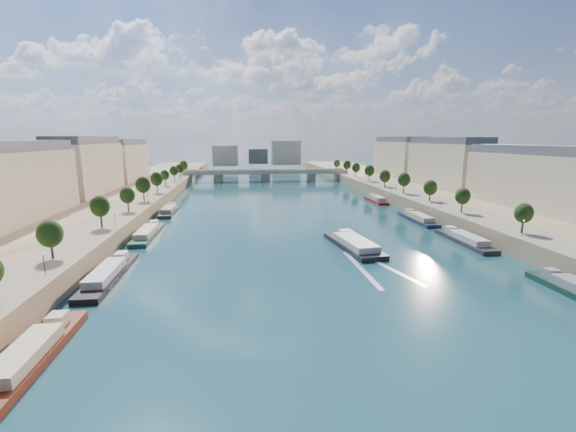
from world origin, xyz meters
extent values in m
plane|color=#0D383C|center=(0.00, 100.00, 0.00)|extent=(700.00, 700.00, 0.00)
cube|color=#9E8460|center=(-72.00, 100.00, 2.50)|extent=(44.00, 520.00, 5.00)
cube|color=#9E8460|center=(72.00, 100.00, 2.50)|extent=(44.00, 520.00, 5.00)
cube|color=gray|center=(-57.00, 100.00, 5.05)|extent=(14.00, 520.00, 0.10)
cube|color=gray|center=(57.00, 100.00, 5.05)|extent=(14.00, 520.00, 0.10)
cylinder|color=#382B1E|center=(-55.00, 42.00, 6.91)|extent=(0.50, 0.50, 3.82)
ellipsoid|color=black|center=(-55.00, 42.00, 10.50)|extent=(4.80, 4.80, 5.52)
cylinder|color=#382B1E|center=(-55.00, 66.00, 6.91)|extent=(0.50, 0.50, 3.82)
ellipsoid|color=black|center=(-55.00, 66.00, 10.50)|extent=(4.80, 4.80, 5.52)
cylinder|color=#382B1E|center=(-55.00, 90.00, 6.91)|extent=(0.50, 0.50, 3.82)
ellipsoid|color=black|center=(-55.00, 90.00, 10.50)|extent=(4.80, 4.80, 5.52)
cylinder|color=#382B1E|center=(-55.00, 114.00, 6.91)|extent=(0.50, 0.50, 3.82)
ellipsoid|color=black|center=(-55.00, 114.00, 10.50)|extent=(4.80, 4.80, 5.52)
cylinder|color=#382B1E|center=(-55.00, 138.00, 6.91)|extent=(0.50, 0.50, 3.82)
ellipsoid|color=black|center=(-55.00, 138.00, 10.50)|extent=(4.80, 4.80, 5.52)
cylinder|color=#382B1E|center=(-55.00, 162.00, 6.91)|extent=(0.50, 0.50, 3.82)
ellipsoid|color=black|center=(-55.00, 162.00, 10.50)|extent=(4.80, 4.80, 5.52)
cylinder|color=#382B1E|center=(-55.00, 186.00, 6.91)|extent=(0.50, 0.50, 3.82)
ellipsoid|color=black|center=(-55.00, 186.00, 10.50)|extent=(4.80, 4.80, 5.52)
cylinder|color=#382B1E|center=(-55.00, 210.00, 6.91)|extent=(0.50, 0.50, 3.82)
ellipsoid|color=black|center=(-55.00, 210.00, 10.50)|extent=(4.80, 4.80, 5.52)
cylinder|color=#382B1E|center=(-55.00, 234.00, 6.91)|extent=(0.50, 0.50, 3.82)
ellipsoid|color=black|center=(-55.00, 234.00, 10.50)|extent=(4.80, 4.80, 5.52)
cylinder|color=#382B1E|center=(55.00, 50.00, 6.91)|extent=(0.50, 0.50, 3.82)
ellipsoid|color=black|center=(55.00, 50.00, 10.50)|extent=(4.80, 4.80, 5.52)
cylinder|color=#382B1E|center=(55.00, 74.00, 6.91)|extent=(0.50, 0.50, 3.82)
ellipsoid|color=black|center=(55.00, 74.00, 10.50)|extent=(4.80, 4.80, 5.52)
cylinder|color=#382B1E|center=(55.00, 98.00, 6.91)|extent=(0.50, 0.50, 3.82)
ellipsoid|color=black|center=(55.00, 98.00, 10.50)|extent=(4.80, 4.80, 5.52)
cylinder|color=#382B1E|center=(55.00, 122.00, 6.91)|extent=(0.50, 0.50, 3.82)
ellipsoid|color=black|center=(55.00, 122.00, 10.50)|extent=(4.80, 4.80, 5.52)
cylinder|color=#382B1E|center=(55.00, 146.00, 6.91)|extent=(0.50, 0.50, 3.82)
ellipsoid|color=black|center=(55.00, 146.00, 10.50)|extent=(4.80, 4.80, 5.52)
cylinder|color=#382B1E|center=(55.00, 170.00, 6.91)|extent=(0.50, 0.50, 3.82)
ellipsoid|color=black|center=(55.00, 170.00, 10.50)|extent=(4.80, 4.80, 5.52)
cylinder|color=#382B1E|center=(55.00, 194.00, 6.91)|extent=(0.50, 0.50, 3.82)
ellipsoid|color=black|center=(55.00, 194.00, 10.50)|extent=(4.80, 4.80, 5.52)
cylinder|color=#382B1E|center=(55.00, 218.00, 6.91)|extent=(0.50, 0.50, 3.82)
ellipsoid|color=black|center=(55.00, 218.00, 10.50)|extent=(4.80, 4.80, 5.52)
cylinder|color=#382B1E|center=(55.00, 242.00, 6.91)|extent=(0.50, 0.50, 3.82)
ellipsoid|color=black|center=(55.00, 242.00, 10.50)|extent=(4.80, 4.80, 5.52)
cylinder|color=black|center=(-52.50, 30.00, 7.00)|extent=(0.14, 0.14, 4.00)
sphere|color=#FFE5B2|center=(-52.50, 30.00, 9.10)|extent=(0.36, 0.36, 0.36)
cylinder|color=black|center=(-52.50, 70.00, 7.00)|extent=(0.14, 0.14, 4.00)
sphere|color=#FFE5B2|center=(-52.50, 70.00, 9.10)|extent=(0.36, 0.36, 0.36)
cylinder|color=black|center=(-52.50, 110.00, 7.00)|extent=(0.14, 0.14, 4.00)
sphere|color=#FFE5B2|center=(-52.50, 110.00, 9.10)|extent=(0.36, 0.36, 0.36)
cylinder|color=black|center=(-52.50, 150.00, 7.00)|extent=(0.14, 0.14, 4.00)
sphere|color=#FFE5B2|center=(-52.50, 150.00, 9.10)|extent=(0.36, 0.36, 0.36)
cylinder|color=black|center=(-52.50, 190.00, 7.00)|extent=(0.14, 0.14, 4.00)
sphere|color=#FFE5B2|center=(-52.50, 190.00, 9.10)|extent=(0.36, 0.36, 0.36)
cylinder|color=black|center=(52.50, 45.00, 7.00)|extent=(0.14, 0.14, 4.00)
sphere|color=#FFE5B2|center=(52.50, 45.00, 9.10)|extent=(0.36, 0.36, 0.36)
cylinder|color=black|center=(52.50, 85.00, 7.00)|extent=(0.14, 0.14, 4.00)
sphere|color=#FFE5B2|center=(52.50, 85.00, 9.10)|extent=(0.36, 0.36, 0.36)
cylinder|color=black|center=(52.50, 125.00, 7.00)|extent=(0.14, 0.14, 4.00)
sphere|color=#FFE5B2|center=(52.50, 125.00, 9.10)|extent=(0.36, 0.36, 0.36)
cylinder|color=black|center=(52.50, 165.00, 7.00)|extent=(0.14, 0.14, 4.00)
sphere|color=#FFE5B2|center=(52.50, 165.00, 9.10)|extent=(0.36, 0.36, 0.36)
cylinder|color=black|center=(52.50, 205.00, 7.00)|extent=(0.14, 0.14, 4.00)
sphere|color=#FFE5B2|center=(52.50, 205.00, 9.10)|extent=(0.36, 0.36, 0.36)
cube|color=#C2B295|center=(-85.00, 83.00, 15.00)|extent=(16.00, 52.00, 20.00)
cube|color=#474C54|center=(-85.00, 83.00, 26.60)|extent=(14.72, 50.44, 3.20)
cube|color=#C2B295|center=(-85.00, 141.00, 15.00)|extent=(16.00, 52.00, 20.00)
cube|color=#474C54|center=(-85.00, 141.00, 26.60)|extent=(14.72, 50.44, 3.20)
cube|color=#C2B295|center=(-85.00, 199.00, 15.00)|extent=(16.00, 52.00, 20.00)
cube|color=#474C54|center=(-85.00, 199.00, 26.60)|extent=(14.72, 50.44, 3.20)
cube|color=#C2B295|center=(85.00, 83.00, 15.00)|extent=(16.00, 52.00, 20.00)
cube|color=#474C54|center=(85.00, 83.00, 26.60)|extent=(14.72, 50.44, 3.20)
cube|color=#C2B295|center=(85.00, 141.00, 15.00)|extent=(16.00, 52.00, 20.00)
cube|color=#474C54|center=(85.00, 141.00, 26.60)|extent=(14.72, 50.44, 3.20)
cube|color=#C2B295|center=(85.00, 199.00, 15.00)|extent=(16.00, 52.00, 20.00)
cube|color=#474C54|center=(85.00, 199.00, 26.60)|extent=(14.72, 50.44, 3.20)
cube|color=#C2B295|center=(-30.00, 310.00, 14.00)|extent=(22.00, 18.00, 18.00)
cube|color=#C2B295|center=(25.00, 320.00, 16.00)|extent=(26.00, 20.00, 22.00)
cube|color=#474C54|center=(0.00, 335.00, 12.00)|extent=(18.00, 16.00, 14.00)
cube|color=#C1B79E|center=(0.00, 224.74, 6.20)|extent=(112.00, 11.00, 2.20)
cube|color=#C1B79E|center=(0.00, 219.74, 7.70)|extent=(112.00, 0.80, 0.90)
cube|color=#C1B79E|center=(0.00, 229.74, 7.70)|extent=(112.00, 0.80, 0.90)
cylinder|color=#C1B79E|center=(-32.00, 224.74, 2.50)|extent=(6.40, 6.40, 5.00)
cylinder|color=#C1B79E|center=(0.00, 224.74, 2.50)|extent=(6.40, 6.40, 5.00)
cylinder|color=#C1B79E|center=(32.00, 224.74, 2.50)|extent=(6.40, 6.40, 5.00)
cube|color=#C1B79E|center=(-52.00, 224.74, 2.50)|extent=(6.00, 12.00, 5.00)
cube|color=#C1B79E|center=(52.00, 224.74, 2.50)|extent=(6.00, 12.00, 5.00)
cube|color=black|center=(12.75, 57.40, 0.33)|extent=(10.87, 26.75, 1.86)
cube|color=silver|center=(12.75, 55.32, 2.09)|extent=(8.31, 17.56, 1.67)
cube|color=silver|center=(12.75, 65.20, 2.16)|extent=(4.10, 3.59, 1.80)
cube|color=silver|center=(9.55, 40.40, 0.02)|extent=(1.55, 26.01, 0.04)
cube|color=silver|center=(15.95, 40.40, 0.02)|extent=(7.79, 25.45, 0.04)
cube|color=maroon|center=(-45.50, 10.37, 0.30)|extent=(5.00, 24.44, 1.80)
cube|color=#C3B992|center=(-45.50, 8.42, 2.00)|extent=(4.10, 13.44, 1.60)
cube|color=#C3B992|center=(-45.50, 17.70, 2.10)|extent=(2.50, 2.93, 1.80)
cube|color=black|center=(-45.50, 41.55, 0.30)|extent=(5.00, 28.65, 1.80)
cube|color=silver|center=(-45.50, 39.26, 2.00)|extent=(4.10, 15.76, 1.60)
cube|color=silver|center=(-45.50, 50.15, 2.10)|extent=(2.50, 3.44, 1.80)
cube|color=#1B4439|center=(-45.50, 77.30, 0.30)|extent=(5.00, 27.48, 1.80)
cube|color=beige|center=(-45.50, 75.10, 2.00)|extent=(4.10, 15.12, 1.60)
cube|color=beige|center=(-45.50, 85.55, 2.10)|extent=(2.50, 3.30, 1.80)
cube|color=#28292B|center=(-45.50, 113.99, 0.30)|extent=(5.00, 23.29, 1.80)
cube|color=gray|center=(-45.50, 112.12, 2.00)|extent=(4.10, 12.81, 1.60)
cube|color=gray|center=(-45.50, 120.97, 2.10)|extent=(2.50, 2.79, 1.80)
cube|color=#153628|center=(45.50, 21.08, 0.30)|extent=(5.00, 20.29, 1.80)
cube|color=gray|center=(45.50, 27.16, 2.10)|extent=(2.50, 2.43, 1.80)
cube|color=#29282B|center=(45.50, 58.20, 0.30)|extent=(5.00, 24.94, 1.80)
cube|color=silver|center=(45.50, 56.20, 2.00)|extent=(4.10, 13.72, 1.60)
cube|color=silver|center=(45.50, 65.68, 2.10)|extent=(2.50, 2.99, 1.80)
cube|color=#1A263A|center=(45.50, 87.48, 0.30)|extent=(5.00, 24.02, 1.80)
cube|color=beige|center=(45.50, 85.56, 2.00)|extent=(4.10, 13.21, 1.60)
cube|color=beige|center=(45.50, 94.69, 2.10)|extent=(2.50, 2.88, 1.80)
cube|color=maroon|center=(45.50, 130.46, 0.30)|extent=(5.00, 20.44, 1.80)
cube|color=#B5B8C2|center=(45.50, 128.82, 2.00)|extent=(4.10, 11.24, 1.60)
cube|color=#B5B8C2|center=(45.50, 136.59, 2.10)|extent=(2.50, 2.45, 1.80)
camera|label=1|loc=(-17.24, -40.51, 29.26)|focal=24.00mm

